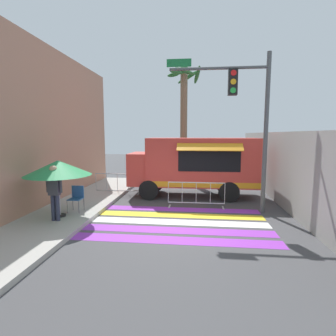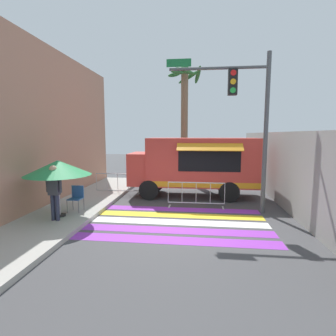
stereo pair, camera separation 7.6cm
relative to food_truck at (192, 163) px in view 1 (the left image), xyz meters
name	(u,v)px [view 1 (the left image)]	position (x,y,z in m)	size (l,w,h in m)	color
ground_plane	(171,224)	(-0.59, -4.03, -1.57)	(60.00, 60.00, 0.00)	#424244
sidewalk_left	(31,217)	(-5.48, -4.03, -1.50)	(4.40, 16.00, 0.15)	#A8A59E
building_left_facade	(17,125)	(-5.76, -4.03, 1.64)	(0.25, 16.00, 6.43)	tan
concrete_wall_right	(282,169)	(3.74, -1.03, -0.06)	(0.20, 16.00, 3.02)	gray
crosswalk_painted	(171,222)	(-0.59, -3.84, -1.57)	(6.40, 3.60, 0.01)	purple
food_truck	(192,163)	(0.00, 0.00, 0.00)	(5.87, 2.49, 2.76)	#D13D33
traffic_signal_pole	(247,108)	(2.00, -2.36, 2.31)	(3.70, 0.29, 5.81)	#515456
patio_umbrella	(58,168)	(-4.38, -4.09, 0.24)	(2.17, 2.17, 1.92)	black
folding_chair	(77,196)	(-4.10, -3.41, -0.87)	(0.45, 0.45, 0.91)	#4C4C51
vendor_person	(54,189)	(-4.29, -4.52, -0.39)	(0.53, 0.24, 1.80)	#2D3347
barricade_front	(196,195)	(0.22, -1.96, -1.05)	(2.27, 0.44, 1.03)	#B7BABF
barricade_side	(117,184)	(-3.63, 0.00, -1.06)	(2.21, 0.44, 1.03)	#B7BABF
palm_tree	(184,110)	(-0.61, 4.14, 2.85)	(2.14, 1.99, 7.04)	#7A664C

